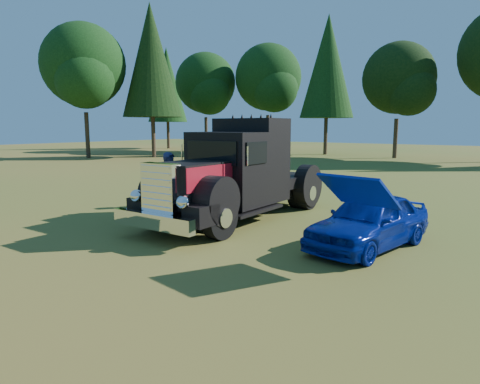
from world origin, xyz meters
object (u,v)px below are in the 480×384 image
spectator_near (171,185)px  spectator_far (192,179)px  hotrod_coupe (369,221)px  distant_teal_car (259,148)px  diamond_t_truck (235,177)px

spectator_near → spectator_far: spectator_near is taller
hotrod_coupe → distant_teal_car: size_ratio=1.06×
diamond_t_truck → spectator_far: bearing=159.4°
diamond_t_truck → spectator_near: (-1.77, -0.88, -0.28)m
spectator_near → distant_teal_car: spectator_near is taller
hotrod_coupe → spectator_far: bearing=166.3°
hotrod_coupe → spectator_far: (-6.81, 1.67, 0.29)m
hotrod_coupe → spectator_far: 7.02m
spectator_far → distant_teal_car: (-12.74, 24.27, -0.28)m
diamond_t_truck → spectator_near: 2.00m
diamond_t_truck → spectator_far: size_ratio=3.85×
spectator_far → distant_teal_car: spectator_far is taller
diamond_t_truck → spectator_far: diamond_t_truck is taller
spectator_near → spectator_far: 1.97m
hotrod_coupe → spectator_near: (-6.07, -0.16, 0.36)m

